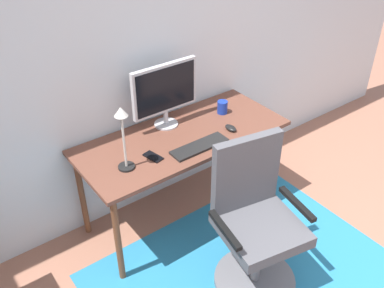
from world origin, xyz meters
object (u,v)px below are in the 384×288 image
object	(u,v)px
desk_lamp	(123,130)
office_chair	(254,231)
computer_mouse	(231,128)
keyboard	(200,146)
desk	(183,144)
cell_phone	(153,157)
monitor	(165,91)
coffee_cup	(222,107)

from	to	relation	value
desk_lamp	office_chair	xyz separation A→B (m)	(0.51, -0.70, -0.60)
computer_mouse	keyboard	bearing A→B (deg)	-172.23
desk	desk_lamp	bearing A→B (deg)	-169.32
cell_phone	desk_lamp	distance (m)	0.34
desk	cell_phone	xyz separation A→B (m)	(-0.32, -0.10, 0.08)
computer_mouse	desk_lamp	world-z (taller)	desk_lamp
cell_phone	office_chair	world-z (taller)	office_chair
monitor	cell_phone	world-z (taller)	monitor
monitor	desk_lamp	size ratio (longest dim) A/B	1.17
desk_lamp	keyboard	bearing A→B (deg)	-10.87
coffee_cup	desk	bearing A→B (deg)	-169.89
monitor	computer_mouse	xyz separation A→B (m)	(0.34, -0.35, -0.27)
monitor	keyboard	xyz separation A→B (m)	(0.02, -0.39, -0.28)
cell_phone	coffee_cup	bearing A→B (deg)	1.41
office_chair	cell_phone	bearing A→B (deg)	124.75
cell_phone	desk_lamp	bearing A→B (deg)	166.01
desk	desk_lamp	distance (m)	0.64
desk	office_chair	size ratio (longest dim) A/B	1.46
keyboard	desk_lamp	bearing A→B (deg)	169.13
computer_mouse	desk_lamp	bearing A→B (deg)	176.20
monitor	coffee_cup	bearing A→B (deg)	-14.10
keyboard	desk_lamp	size ratio (longest dim) A/B	0.96
keyboard	desk_lamp	xyz separation A→B (m)	(-0.52, 0.10, 0.28)
keyboard	computer_mouse	size ratio (longest dim) A/B	4.13
desk	coffee_cup	xyz separation A→B (m)	(0.44, 0.08, 0.12)
coffee_cup	office_chair	xyz separation A→B (m)	(-0.45, -0.88, -0.36)
monitor	desk_lamp	bearing A→B (deg)	-150.10
keyboard	desk	bearing A→B (deg)	91.37
keyboard	cell_phone	distance (m)	0.33
desk_lamp	cell_phone	bearing A→B (deg)	-1.87
cell_phone	office_chair	distance (m)	0.82
desk	office_chair	xyz separation A→B (m)	(-0.01, -0.80, -0.24)
keyboard	computer_mouse	distance (m)	0.33
coffee_cup	desk_lamp	size ratio (longest dim) A/B	0.22
computer_mouse	desk_lamp	size ratio (longest dim) A/B	0.23
computer_mouse	cell_phone	bearing A→B (deg)	175.61
desk	keyboard	distance (m)	0.21
office_chair	coffee_cup	bearing A→B (deg)	73.84
desk	computer_mouse	size ratio (longest dim) A/B	14.99
desk	desk_lamp	xyz separation A→B (m)	(-0.52, -0.10, 0.36)
desk	keyboard	size ratio (longest dim) A/B	3.63
desk_lamp	monitor	bearing A→B (deg)	29.90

